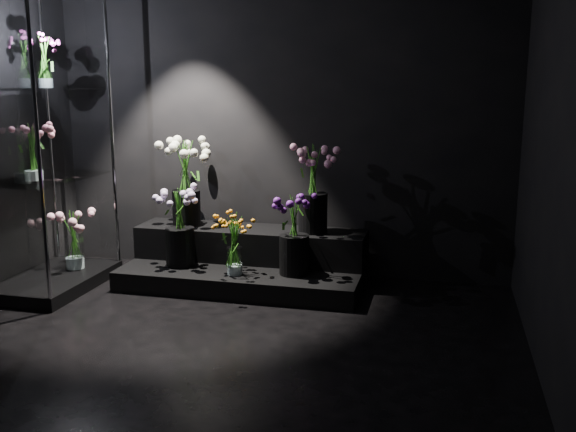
% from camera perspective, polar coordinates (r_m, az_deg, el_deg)
% --- Properties ---
extents(floor, '(4.00, 4.00, 0.00)m').
position_cam_1_polar(floor, '(4.03, -8.30, -12.74)').
color(floor, black).
rests_on(floor, ground).
extents(wall_back, '(4.00, 0.00, 4.00)m').
position_cam_1_polar(wall_back, '(5.57, -0.93, 9.12)').
color(wall_back, black).
rests_on(wall_back, floor).
extents(wall_right, '(0.00, 4.00, 4.00)m').
position_cam_1_polar(wall_right, '(3.44, 23.73, 6.40)').
color(wall_right, black).
rests_on(wall_right, floor).
extents(display_riser, '(1.98, 0.88, 0.44)m').
position_cam_1_polar(display_riser, '(5.44, -3.69, -4.01)').
color(display_riser, black).
rests_on(display_riser, floor).
extents(display_case, '(0.64, 1.07, 2.36)m').
position_cam_1_polar(display_case, '(5.43, -20.81, 5.97)').
color(display_case, black).
rests_on(display_case, floor).
extents(bouquet_orange_bells, '(0.34, 0.34, 0.49)m').
position_cam_1_polar(bouquet_orange_bells, '(5.06, -4.79, -2.43)').
color(bouquet_orange_bells, white).
rests_on(bouquet_orange_bells, display_riser).
extents(bouquet_lilac, '(0.41, 0.41, 0.66)m').
position_cam_1_polar(bouquet_lilac, '(5.35, -9.63, -0.38)').
color(bouquet_lilac, black).
rests_on(bouquet_lilac, display_riser).
extents(bouquet_purple, '(0.37, 0.37, 0.64)m').
position_cam_1_polar(bouquet_purple, '(5.04, 0.56, -1.25)').
color(bouquet_purple, black).
rests_on(bouquet_purple, display_riser).
extents(bouquet_cream_roses, '(0.45, 0.45, 0.73)m').
position_cam_1_polar(bouquet_cream_roses, '(5.56, -9.10, 3.47)').
color(bouquet_cream_roses, black).
rests_on(bouquet_cream_roses, display_riser).
extents(bouquet_pink_roses, '(0.43, 0.43, 0.72)m').
position_cam_1_polar(bouquet_pink_roses, '(5.26, 2.25, 3.00)').
color(bouquet_pink_roses, black).
rests_on(bouquet_pink_roses, display_riser).
extents(bouquet_case_pink, '(0.36, 0.36, 0.45)m').
position_cam_1_polar(bouquet_case_pink, '(5.30, -21.81, 5.46)').
color(bouquet_case_pink, white).
rests_on(bouquet_case_pink, display_case).
extents(bouquet_case_magenta, '(0.26, 0.26, 0.40)m').
position_cam_1_polar(bouquet_case_magenta, '(5.54, -20.87, 12.70)').
color(bouquet_case_magenta, white).
rests_on(bouquet_case_magenta, display_case).
extents(bouquet_case_base_pink, '(0.42, 0.42, 0.49)m').
position_cam_1_polar(bouquet_case_base_pink, '(5.70, -18.53, -1.95)').
color(bouquet_case_base_pink, white).
rests_on(bouquet_case_base_pink, display_case).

